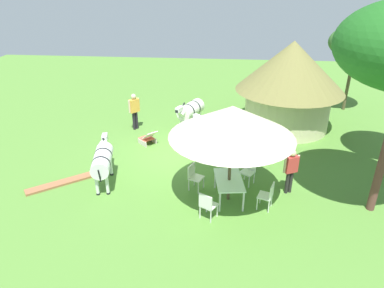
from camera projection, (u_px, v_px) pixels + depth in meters
The scene contains 16 objects.
ground_plane at pixel (176, 154), 14.19m from camera, with size 36.00×36.00×0.00m, color #4E7E31.
thatched_hut at pixel (290, 81), 15.80m from camera, with size 4.87×4.87×4.02m.
shade_umbrella at pixel (232, 122), 10.20m from camera, with size 3.78×3.78×3.20m.
patio_dining_table at pixel (229, 182), 11.10m from camera, with size 1.56×1.03×0.74m.
patio_chair_east_end at pixel (194, 175), 11.71m from camera, with size 0.57×0.56×0.90m.
patio_chair_near_lawn at pixel (207, 204), 10.23m from camera, with size 0.58×0.59×0.90m.
patio_chair_west_end at pixel (268, 195), 10.68m from camera, with size 0.55×0.54×0.90m.
patio_chair_near_hut at pixel (249, 170), 12.05m from camera, with size 0.59×0.60×0.90m.
guest_beside_umbrella at pixel (291, 167), 11.31m from camera, with size 0.37×0.52×1.58m.
standing_watcher at pixel (134, 108), 16.08m from camera, with size 0.50×0.46×1.72m.
striped_lounge_chair at pixel (148, 138), 14.96m from camera, with size 0.92×0.93×0.67m.
zebra_nearest_camera at pixel (103, 160), 11.83m from camera, with size 2.29×0.93×1.47m.
zebra_by_umbrella at pixel (190, 110), 15.85m from camera, with size 1.99×1.19×1.56m.
zebra_toward_hut at pixel (216, 132), 13.79m from camera, with size 1.56×1.83×1.52m.
acacia_tree_far_lawn at pixel (356, 43), 17.39m from camera, with size 2.68×2.68×4.35m.
brick_patio_kerb at pixel (68, 181), 12.28m from camera, with size 2.80×0.36×0.08m, color #975D3D.
Camera 1 is at (12.46, 1.80, 6.58)m, focal length 32.72 mm.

